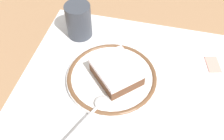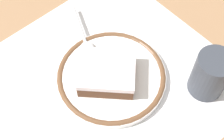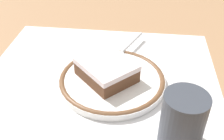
% 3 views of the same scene
% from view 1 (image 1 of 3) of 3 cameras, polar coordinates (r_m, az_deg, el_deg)
% --- Properties ---
extents(ground_plane, '(2.40, 2.40, 0.00)m').
position_cam_1_polar(ground_plane, '(0.60, 2.35, -2.66)').
color(ground_plane, '#9E7551').
extents(placemat, '(0.47, 0.43, 0.00)m').
position_cam_1_polar(placemat, '(0.60, 2.36, -2.62)').
color(placemat, white).
rests_on(placemat, ground_plane).
extents(plate, '(0.21, 0.21, 0.02)m').
position_cam_1_polar(plate, '(0.60, 0.00, -1.50)').
color(plate, white).
rests_on(plate, placemat).
extents(cake_slice, '(0.13, 0.13, 0.04)m').
position_cam_1_polar(cake_slice, '(0.58, 0.99, -0.46)').
color(cake_slice, brown).
rests_on(cake_slice, plate).
extents(spoon, '(0.07, 0.13, 0.01)m').
position_cam_1_polar(spoon, '(0.54, -3.74, -8.45)').
color(spoon, silver).
rests_on(spoon, plate).
extents(cup, '(0.06, 0.06, 0.09)m').
position_cam_1_polar(cup, '(0.69, -7.20, 10.20)').
color(cup, '#383D47').
rests_on(cup, placemat).
extents(napkin, '(0.18, 0.18, 0.00)m').
position_cam_1_polar(napkin, '(0.68, 11.16, 4.51)').
color(napkin, white).
rests_on(napkin, placemat).
extents(sugar_packet, '(0.04, 0.06, 0.01)m').
position_cam_1_polar(sugar_packet, '(0.68, 21.15, 1.29)').
color(sugar_packet, '#E5998C').
rests_on(sugar_packet, placemat).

